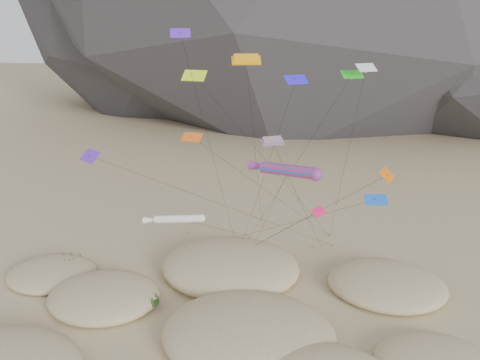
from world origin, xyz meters
name	(u,v)px	position (x,y,z in m)	size (l,w,h in m)	color
dunes	(213,322)	(-1.72, 4.51, 0.74)	(50.33, 35.13, 3.91)	#CCB789
dune_grass	(225,326)	(-0.49, 3.94, 0.84)	(41.69, 27.89, 1.62)	black
kite_stakes	(267,242)	(1.62, 23.09, 0.15)	(19.62, 6.97, 0.30)	#3F2D1E
rainbow_tube_kite	(286,170)	(4.21, 13.05, 13.43)	(7.89, 13.51, 14.41)	#FF1A23
white_tube_kite	(176,219)	(-5.28, 5.75, 10.59)	(7.61, 19.48, 11.19)	silver
orange_parafoil	(246,61)	(-0.36, 16.77, 23.73)	(3.17, 12.06, 24.50)	orange
multi_parafoil	(273,143)	(3.12, 10.51, 16.87)	(6.83, 13.37, 17.52)	#F73B1A
delta_kites	(264,125)	(2.05, 11.71, 18.31)	(29.71, 21.38, 27.06)	blue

